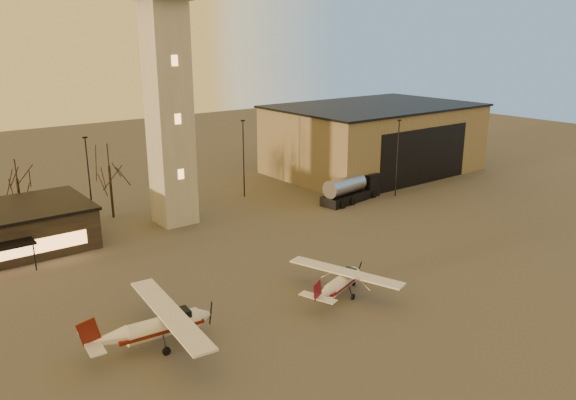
{
  "coord_description": "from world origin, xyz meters",
  "views": [
    {
      "loc": [
        -26.75,
        -26.08,
        20.57
      ],
      "look_at": [
        3.18,
        13.0,
        6.02
      ],
      "focal_mm": 35.0,
      "sensor_mm": 36.0,
      "label": 1
    }
  ],
  "objects_px": {
    "fuel_truck": "(351,191)",
    "control_tower": "(167,76)",
    "hangar": "(374,138)",
    "cessna_rear": "(165,329)",
    "cessna_front": "(343,284)"
  },
  "relations": [
    {
      "from": "hangar",
      "to": "fuel_truck",
      "type": "bearing_deg",
      "value": -145.0
    },
    {
      "from": "hangar",
      "to": "cessna_rear",
      "type": "xyz_separation_m",
      "value": [
        -48.53,
        -27.58,
        -4.01
      ]
    },
    {
      "from": "hangar",
      "to": "cessna_front",
      "type": "xyz_separation_m",
      "value": [
        -33.53,
        -29.34,
        -4.2
      ]
    },
    {
      "from": "hangar",
      "to": "fuel_truck",
      "type": "distance_m",
      "value": 17.81
    },
    {
      "from": "hangar",
      "to": "cessna_front",
      "type": "bearing_deg",
      "value": -138.81
    },
    {
      "from": "cessna_front",
      "to": "fuel_truck",
      "type": "relative_size",
      "value": 1.05
    },
    {
      "from": "cessna_front",
      "to": "cessna_rear",
      "type": "xyz_separation_m",
      "value": [
        -15.0,
        1.76,
        0.19
      ]
    },
    {
      "from": "control_tower",
      "to": "cessna_front",
      "type": "xyz_separation_m",
      "value": [
        2.47,
        -25.36,
        -15.37
      ]
    },
    {
      "from": "cessna_front",
      "to": "hangar",
      "type": "bearing_deg",
      "value": 22.33
    },
    {
      "from": "hangar",
      "to": "cessna_front",
      "type": "height_order",
      "value": "hangar"
    },
    {
      "from": "control_tower",
      "to": "fuel_truck",
      "type": "height_order",
      "value": "control_tower"
    },
    {
      "from": "hangar",
      "to": "cessna_front",
      "type": "relative_size",
      "value": 3.08
    },
    {
      "from": "hangar",
      "to": "cessna_rear",
      "type": "bearing_deg",
      "value": -150.39
    },
    {
      "from": "fuel_truck",
      "to": "control_tower",
      "type": "bearing_deg",
      "value": 156.1
    },
    {
      "from": "cessna_rear",
      "to": "cessna_front",
      "type": "bearing_deg",
      "value": -1.44
    }
  ]
}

